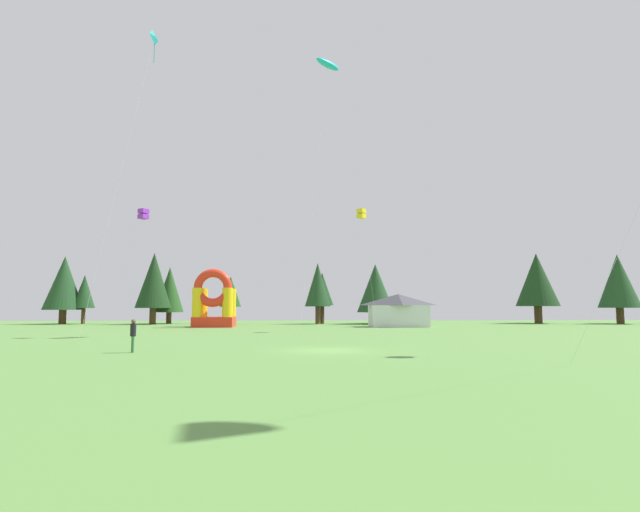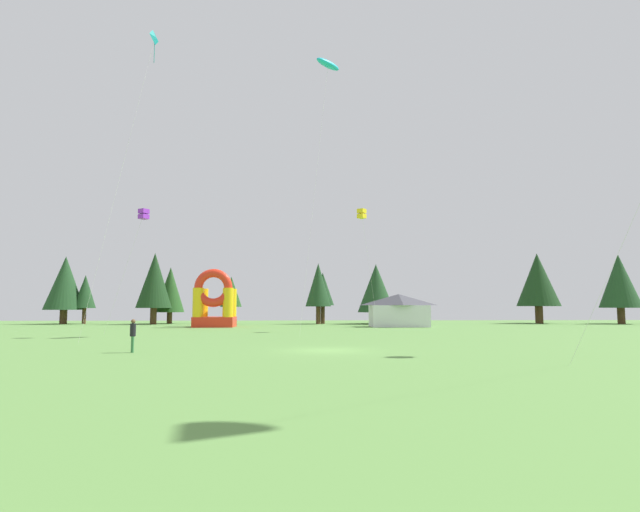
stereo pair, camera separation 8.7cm
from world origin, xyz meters
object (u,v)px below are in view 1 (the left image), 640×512
Objects in this scene: kite_purple_box at (143,214)px; person_midfield at (133,333)px; inflatable_orange_dome at (214,306)px; festival_tent at (398,310)px; kite_teal_diamond at (154,42)px; kite_yellow_box at (361,214)px; kite_cyan_parafoil at (328,65)px.

person_midfield is (3.86, -14.35, -8.87)m from kite_purple_box.
festival_tent is at bearing -1.12° from inflatable_orange_dome.
inflatable_orange_dome is (0.96, 24.57, -19.26)m from kite_teal_diamond.
person_midfield is 0.26× the size of festival_tent.
kite_yellow_box reaches higher than person_midfield.
kite_purple_box is at bearing 109.85° from kite_teal_diamond.
inflatable_orange_dome is at bearing 178.88° from festival_tent.
festival_tent is at bearing 37.05° from kite_purple_box.
kite_purple_box is at bearing -170.33° from kite_cyan_parafoil.
kite_cyan_parafoil is 29.96m from inflatable_orange_dome.
kite_teal_diamond reaches higher than person_midfield.
festival_tent is at bearing 46.79° from kite_teal_diamond.
kite_yellow_box is 6.87× the size of person_midfield.
kite_purple_box is at bearing -142.95° from festival_tent.
kite_purple_box is 0.42× the size of kite_cyan_parafoil.
festival_tent is (24.67, 18.63, -7.98)m from kite_purple_box.
person_midfield is at bearing -88.45° from inflatable_orange_dome.
kite_cyan_parafoil reaches higher than kite_yellow_box.
kite_teal_diamond reaches higher than kite_purple_box.
kite_purple_box reaches higher than person_midfield.
person_midfield is at bearing -124.15° from kite_yellow_box.
inflatable_orange_dome is at bearing 81.19° from kite_purple_box.
kite_teal_diamond is 15.79m from kite_cyan_parafoil.
kite_cyan_parafoil is 29.07m from festival_tent.
kite_cyan_parafoil reaches higher than kite_purple_box.
kite_yellow_box is at bearing 55.36° from kite_cyan_parafoil.
kite_cyan_parafoil is (-3.67, -5.31, 12.77)m from kite_yellow_box.
person_midfield is (-11.44, -16.96, -23.26)m from kite_cyan_parafoil.
kite_purple_box is at bearing -98.81° from inflatable_orange_dome.
festival_tent is at bearing 59.66° from kite_cyan_parafoil.
kite_purple_box is 1.53× the size of inflatable_orange_dome.
kite_cyan_parafoil is at bearing -53.11° from inflatable_orange_dome.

